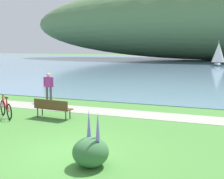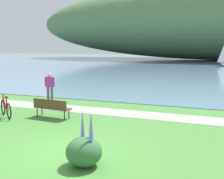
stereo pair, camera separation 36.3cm
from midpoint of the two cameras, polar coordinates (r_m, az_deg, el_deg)
name	(u,v)px [view 1 (the left image)]	position (r m, az deg, el deg)	size (l,w,h in m)	color
ground_plane	(70,152)	(9.09, -9.68, -12.32)	(200.00, 200.00, 0.00)	#478438
bay_water	(191,63)	(55.46, 15.36, 5.08)	(180.00, 80.00, 0.04)	#6B8EA8
distant_hillside	(218,20)	(71.30, 20.29, 12.88)	(93.64, 28.00, 18.08)	#567A4C
shoreline_path	(123,113)	(13.90, 1.47, -4.75)	(60.00, 1.50, 0.01)	#A39E93
park_bench_near_camera	(52,107)	(13.12, -12.67, -3.47)	(1.83, 0.62, 0.88)	brown
bicycle_leaning_near_bench	(6,109)	(13.99, -21.24, -3.61)	(1.49, 1.06, 1.01)	black
person_at_shoreline	(49,85)	(16.91, -13.21, 0.79)	(0.61, 0.27, 1.71)	#4C4C51
echium_bush_mid_cluster	(91,151)	(7.90, -5.63, -12.21)	(1.00, 1.00, 1.54)	#386B3D
sailboat_nearest_to_shore	(218,54)	(49.55, 20.38, 6.72)	(2.21, 3.57, 4.13)	white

